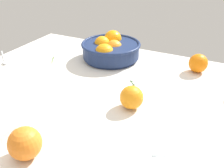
% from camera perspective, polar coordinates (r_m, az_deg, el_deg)
% --- Properties ---
extents(ground_plane, '(1.21, 1.08, 0.03)m').
position_cam_1_polar(ground_plane, '(0.81, -2.94, -6.55)').
color(ground_plane, silver).
extents(fruit_bowl, '(0.25, 0.25, 0.11)m').
position_cam_1_polar(fruit_bowl, '(1.13, -0.38, 7.62)').
color(fruit_bowl, navy).
rests_on(fruit_bowl, ground_plane).
extents(loose_orange_0, '(0.08, 0.08, 0.08)m').
position_cam_1_polar(loose_orange_0, '(0.66, -18.46, -12.16)').
color(loose_orange_0, orange).
rests_on(loose_orange_0, ground_plane).
extents(loose_orange_1, '(0.07, 0.07, 0.07)m').
position_cam_1_polar(loose_orange_1, '(1.07, 18.28, 4.32)').
color(loose_orange_1, orange).
rests_on(loose_orange_1, ground_plane).
extents(loose_orange_2, '(0.07, 0.07, 0.07)m').
position_cam_1_polar(loose_orange_2, '(0.80, 4.29, -2.93)').
color(loose_orange_2, orange).
rests_on(loose_orange_2, ground_plane).
extents(spoon, '(0.15, 0.12, 0.01)m').
position_cam_1_polar(spoon, '(1.23, -22.52, 4.99)').
color(spoon, silver).
rests_on(spoon, ground_plane).
extents(herb_sprig_0, '(0.04, 0.05, 0.01)m').
position_cam_1_polar(herb_sprig_0, '(0.95, 4.58, 0.15)').
color(herb_sprig_0, '#4C6D47').
rests_on(herb_sprig_0, ground_plane).
extents(herb_sprig_1, '(0.05, 0.07, 0.01)m').
position_cam_1_polar(herb_sprig_1, '(1.17, -12.80, 5.28)').
color(herb_sprig_1, '#557836').
rests_on(herb_sprig_1, ground_plane).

